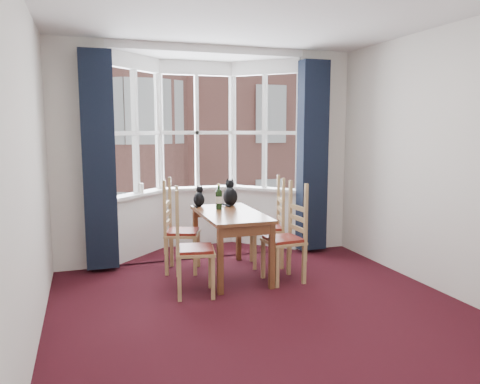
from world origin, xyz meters
name	(u,v)px	position (x,y,z in m)	size (l,w,h in m)	color
floor	(274,321)	(0.00, 0.00, 0.00)	(4.50, 4.50, 0.00)	black
ceiling	(277,0)	(0.00, 0.00, 2.80)	(4.50, 4.50, 0.00)	white
wall_left	(25,175)	(-2.00, 0.00, 1.40)	(4.50, 4.50, 0.00)	silver
wall_right	(459,163)	(2.00, 0.00, 1.40)	(4.50, 4.50, 0.00)	silver
wall_back_pier_left	(78,157)	(-1.65, 2.25, 1.40)	(0.70, 0.12, 2.80)	silver
wall_back_pier_right	(321,152)	(1.65, 2.25, 1.40)	(0.70, 0.12, 2.80)	silver
bay_window	(201,152)	(0.00, 2.75, 1.40)	(2.76, 0.94, 2.80)	white
curtain_left	(99,161)	(-1.42, 2.07, 1.35)	(0.38, 0.22, 2.60)	black
curtain_right	(312,157)	(1.42, 2.07, 1.35)	(0.38, 0.22, 2.60)	black
dining_table	(230,221)	(0.02, 1.40, 0.66)	(0.69, 1.28, 0.76)	brown
chair_left_near	(186,251)	(-0.61, 0.91, 0.47)	(0.47, 0.49, 0.92)	tan
chair_left_far	(175,233)	(-0.57, 1.78, 0.47)	(0.52, 0.53, 0.92)	tan
chair_right_near	(291,240)	(0.62, 1.01, 0.47)	(0.43, 0.45, 0.92)	tan
chair_right_far	(274,229)	(0.67, 1.63, 0.47)	(0.49, 0.50, 0.92)	tan
cat_left	(199,198)	(-0.23, 1.94, 0.86)	(0.20, 0.23, 0.27)	black
cat_right	(230,195)	(0.17, 1.89, 0.89)	(0.23, 0.28, 0.35)	black
wine_bottle	(219,198)	(-0.05, 1.66, 0.90)	(0.08, 0.08, 0.31)	black
candle_tall	(141,188)	(-0.87, 2.60, 0.94)	(0.06, 0.06, 0.13)	white
street	(110,230)	(0.00, 32.25, -6.00)	(80.00, 80.00, 0.00)	#333335
tenement_building	(129,132)	(0.00, 14.01, 1.60)	(18.40, 7.80, 15.20)	#985A4E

